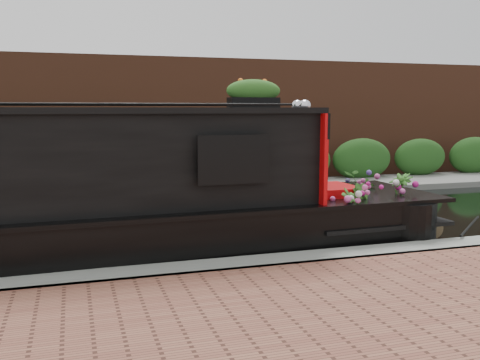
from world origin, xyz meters
name	(u,v)px	position (x,y,z in m)	size (l,w,h in m)	color
ground	(199,229)	(0.00, 0.00, 0.00)	(80.00, 80.00, 0.00)	black
near_bank_coping	(252,278)	(0.00, -3.30, 0.00)	(40.00, 0.60, 0.50)	gray
far_bank_path	(164,196)	(0.00, 4.20, 0.00)	(40.00, 2.40, 0.34)	slate
far_hedge	(159,191)	(0.00, 5.10, 0.00)	(40.00, 1.10, 2.80)	#204C19
far_brick_wall	(149,182)	(0.00, 7.20, 0.00)	(40.00, 1.00, 8.00)	brown
narrowboat	(15,209)	(-3.17, -1.87, 0.92)	(13.21, 2.70, 3.09)	black
rope_fender	(428,227)	(3.97, -1.88, 0.17)	(0.35, 0.35, 0.46)	brown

